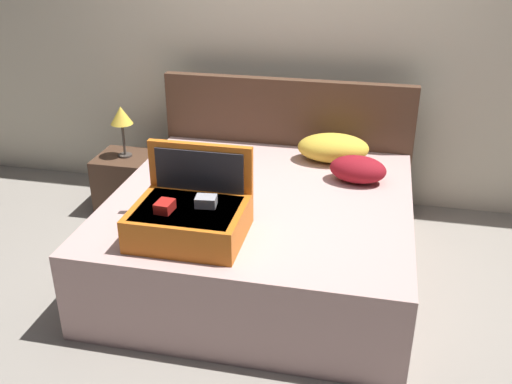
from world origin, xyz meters
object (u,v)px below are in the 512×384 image
at_px(pillow_near_headboard, 358,169).
at_px(nightstand, 128,182).
at_px(pillow_center_head, 333,148).
at_px(table_lamp, 121,117).
at_px(bed, 261,235).
at_px(hard_case_large, 190,216).

bearing_deg(pillow_near_headboard, nightstand, 170.62).
distance_m(pillow_center_head, table_lamp, 1.58).
relative_size(bed, pillow_near_headboard, 4.99).
distance_m(pillow_near_headboard, nightstand, 1.84).
height_order(pillow_near_headboard, table_lamp, table_lamp).
bearing_deg(pillow_center_head, hard_case_large, -118.04).
distance_m(bed, hard_case_large, 0.72).
xyz_separation_m(nightstand, table_lamp, (0.00, 0.00, 0.53)).
xyz_separation_m(hard_case_large, table_lamp, (-0.92, 1.20, 0.10)).
bearing_deg(pillow_center_head, bed, -118.93).
distance_m(bed, nightstand, 1.37).
xyz_separation_m(bed, nightstand, (-1.20, 0.66, -0.05)).
bearing_deg(pillow_near_headboard, hard_case_large, -132.95).
height_order(bed, pillow_near_headboard, pillow_near_headboard).
bearing_deg(nightstand, bed, -28.70).
relative_size(hard_case_large, table_lamp, 1.50).
xyz_separation_m(pillow_near_headboard, nightstand, (-1.77, 0.29, -0.40)).
relative_size(pillow_near_headboard, table_lamp, 0.93).
bearing_deg(table_lamp, pillow_near_headboard, -9.38).
relative_size(hard_case_large, nightstand, 1.33).
height_order(hard_case_large, pillow_near_headboard, hard_case_large).
bearing_deg(bed, hard_case_large, -116.88).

